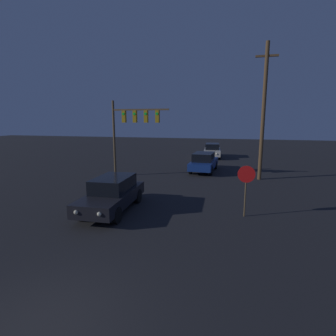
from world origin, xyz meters
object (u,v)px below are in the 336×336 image
Objects in this scene: car_far at (212,150)px; stop_sign at (246,181)px; car_near at (112,193)px; traffic_signal_mast at (131,124)px; utility_pole at (263,111)px; car_mid at (204,162)px.

car_far is 19.66m from stop_sign.
traffic_signal_mast is (-2.01, 7.58, 3.27)m from car_near.
stop_sign is at bearing -99.25° from utility_pole.
car_far is 2.08× the size of stop_sign.
stop_sign is at bearing -70.20° from car_mid.
car_mid is at bearing 85.91° from car_far.
car_mid is (3.24, 11.08, 0.00)m from car_near.
traffic_signal_mast is (-5.24, -12.52, 3.27)m from car_far.
traffic_signal_mast is (-5.25, -3.50, 3.27)m from car_mid.
stop_sign is (3.10, -19.40, 0.83)m from car_far.
car_near is 6.41m from stop_sign.
car_far is 0.51× the size of utility_pole.
car_mid is at bearing -108.91° from car_near.
car_far is at bearing 93.38° from car_mid.
traffic_signal_mast is at bearing -171.36° from utility_pole.
stop_sign is at bearing -176.25° from car_near.
utility_pole is at bearing 107.76° from car_far.
car_near and car_mid have the same top height.
traffic_signal_mast is at bearing -77.75° from car_near.
car_near is 1.00× the size of car_mid.
car_near is 12.59m from utility_pole.
car_mid is 0.51× the size of utility_pole.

